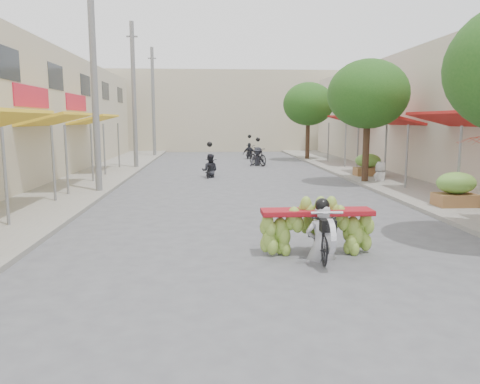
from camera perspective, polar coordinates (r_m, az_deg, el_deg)
name	(u,v)px	position (r m, az deg, el deg)	size (l,w,h in m)	color
ground	(310,333)	(6.33, 8.51, -16.66)	(120.00, 120.00, 0.00)	#595A5E
sidewalk_left	(78,182)	(21.53, -19.14, 1.18)	(4.00, 60.00, 0.12)	gray
sidewalk_right	(392,179)	(22.34, 18.02, 1.49)	(4.00, 60.00, 0.12)	gray
far_building	(223,112)	(43.61, -2.09, 9.76)	(20.00, 6.00, 7.00)	beige
utility_pole_mid	(94,83)	(18.12, -17.34, 12.52)	(0.60, 0.24, 8.00)	slate
utility_pole_far	(134,96)	(26.94, -12.80, 11.32)	(0.60, 0.24, 8.00)	slate
utility_pole_back	(153,102)	(35.85, -10.53, 10.69)	(0.60, 0.24, 8.00)	slate
street_tree_mid	(368,94)	(20.72, 15.36, 11.40)	(3.40, 3.40, 5.25)	#3A2719
street_tree_far	(308,104)	(32.30, 8.33, 10.54)	(3.40, 3.40, 5.25)	#3A2719
produce_crate_mid	(456,187)	(15.63, 24.84, 0.59)	(1.20, 0.88, 1.16)	brown
produce_crate_far	(368,163)	(22.93, 15.32, 3.43)	(1.20, 0.88, 1.16)	brown
banana_motorbike	(319,223)	(9.40, 9.63, -3.78)	(2.24, 1.82, 2.06)	black
pedestrian	(381,161)	(21.12, 16.81, 3.58)	(0.94, 0.89, 1.66)	silver
bg_motorbike_a	(210,161)	(22.46, -3.71, 3.75)	(0.87, 1.56, 1.95)	black
bg_motorbike_b	(258,152)	(28.14, 2.18, 4.88)	(1.31, 1.93, 1.95)	black
bg_motorbike_c	(249,148)	(33.51, 1.16, 5.44)	(1.08, 1.77, 1.95)	black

